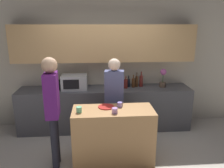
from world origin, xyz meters
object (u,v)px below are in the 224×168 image
object	(u,v)px
bottle_0	(126,84)
bottle_2	(133,83)
bottle_3	(137,81)
toaster	(54,85)
cup_1	(115,111)
potted_plant	(163,78)
cup_2	(79,110)
bottle_1	(129,83)
person_center	(52,104)
bottle_4	(141,81)
plate_on_island	(106,107)
microwave	(75,82)
cup_0	(120,105)
person_left	(114,95)

from	to	relation	value
bottle_0	bottle_2	xyz separation A→B (m)	(0.17, 0.05, 0.01)
bottle_3	toaster	bearing A→B (deg)	-177.82
bottle_3	cup_1	world-z (taller)	bottle_3
potted_plant	cup_2	distance (m)	2.12
toaster	cup_1	size ratio (longest dim) A/B	2.93
bottle_1	person_center	size ratio (longest dim) A/B	0.14
bottle_4	plate_on_island	world-z (taller)	bottle_4
microwave	cup_0	distance (m)	1.37
cup_1	toaster	bearing A→B (deg)	130.30
potted_plant	bottle_1	distance (m)	0.74
microwave	cup_0	bearing A→B (deg)	-53.20
cup_0	person_center	bearing A→B (deg)	-171.00
toaster	bottle_1	world-z (taller)	bottle_1
bottle_3	person_left	distance (m)	0.92
bottle_2	plate_on_island	size ratio (longest dim) A/B	1.05
potted_plant	bottle_4	distance (m)	0.47
toaster	bottle_2	bearing A→B (deg)	0.62
bottle_1	microwave	bearing A→B (deg)	-176.61
bottle_0	plate_on_island	distance (m)	1.17
cup_1	cup_2	world-z (taller)	cup_2
bottle_2	cup_2	size ratio (longest dim) A/B	3.11
plate_on_island	cup_1	bearing A→B (deg)	-64.96
cup_1	cup_2	distance (m)	0.55
bottle_0	bottle_3	distance (m)	0.27
bottle_0	bottle_1	bearing A→B (deg)	51.45
bottle_0	cup_2	distance (m)	1.53
bottle_0	person_center	world-z (taller)	person_center
microwave	cup_1	size ratio (longest dim) A/B	5.87
plate_on_island	bottle_1	bearing A→B (deg)	65.02
bottle_3	cup_1	distance (m)	1.54
plate_on_island	cup_1	distance (m)	0.28
potted_plant	cup_2	size ratio (longest dim) A/B	4.52
bottle_4	bottle_0	bearing A→B (deg)	-163.01
toaster	person_center	xyz separation A→B (m)	(0.21, -1.26, 0.06)
bottle_2	cup_1	distance (m)	1.47
potted_plant	bottle_2	distance (m)	0.64
cup_0	cup_2	world-z (taller)	cup_2
cup_1	person_center	size ratio (longest dim) A/B	0.05
bottle_2	person_center	world-z (taller)	person_center
potted_plant	cup_0	distance (m)	1.52
bottle_1	bottle_3	xyz separation A→B (m)	(0.17, 0.00, 0.03)
bottle_0	bottle_4	world-z (taller)	bottle_4
plate_on_island	person_left	world-z (taller)	person_left
toaster	bottle_1	xyz separation A→B (m)	(1.57, 0.07, 0.00)
bottle_1	person_left	size ratio (longest dim) A/B	0.15
microwave	potted_plant	size ratio (longest dim) A/B	1.32
bottle_2	bottle_4	world-z (taller)	bottle_4
bottle_1	cup_1	size ratio (longest dim) A/B	2.74
potted_plant	bottle_0	distance (m)	0.81
bottle_4	plate_on_island	distance (m)	1.44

